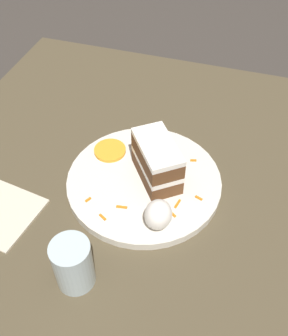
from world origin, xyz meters
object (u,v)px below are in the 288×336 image
at_px(plate, 144,181).
at_px(cream_dollop, 158,215).
at_px(orange_garnish, 110,150).
at_px(cake_slice, 157,161).
at_px(drinking_glass, 74,266).

bearing_deg(plate, cream_dollop, -149.87).
relative_size(cream_dollop, orange_garnish, 0.83).
height_order(plate, cake_slice, cake_slice).
height_order(cream_dollop, orange_garnish, cream_dollop).
bearing_deg(drinking_glass, plate, -10.85).
bearing_deg(plate, cake_slice, -60.45).
distance_m(plate, orange_garnish, 0.10).
bearing_deg(cake_slice, plate, 172.68).
bearing_deg(orange_garnish, drinking_glass, -170.47).
height_order(plate, orange_garnish, orange_garnish).
bearing_deg(drinking_glass, cake_slice, -15.19).
height_order(cake_slice, cream_dollop, cake_slice).
bearing_deg(orange_garnish, cake_slice, -109.18).
relative_size(plate, cake_slice, 2.30).
bearing_deg(cream_dollop, plate, 30.13).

